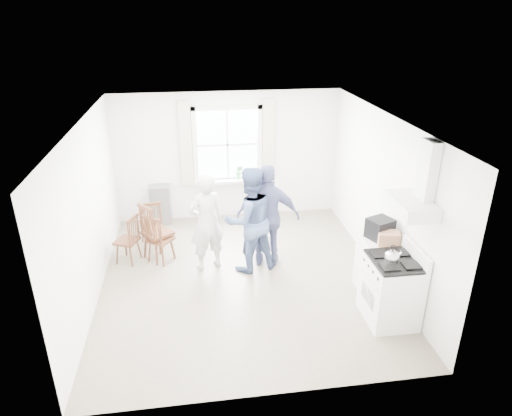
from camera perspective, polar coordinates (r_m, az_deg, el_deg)
The scene contains 17 objects.
room_shell at distance 6.95m, azimuth -1.77°, elevation 0.40°, with size 4.62×5.12×2.64m.
window_assembly at distance 9.19m, azimuth -3.56°, elevation 7.33°, with size 1.88×0.24×1.70m.
range_hood at distance 6.10m, azimuth 19.43°, elevation 1.70°, with size 0.45×0.76×0.94m.
shelf_unit at distance 9.44m, azimuth -11.83°, elevation 0.44°, with size 0.40×0.30×0.80m, color slate.
gas_stove at distance 6.67m, azimuth 16.53°, elevation -9.71°, with size 0.68×0.76×1.12m.
kettle at distance 6.29m, azimuth 16.62°, elevation -5.91°, with size 0.19×0.19×0.27m.
low_cabinet at distance 7.25m, azimuth 14.80°, elevation -6.92°, with size 0.50×0.55×0.90m, color silver.
stereo_stack at distance 7.01m, azimuth 15.23°, elevation -2.48°, with size 0.43×0.41×0.31m.
cardboard_box at distance 6.88m, azimuth 16.21°, elevation -3.65°, with size 0.30×0.22×0.20m, color #A77251.
windsor_chair_a at distance 8.44m, azimuth -12.97°, elevation -1.38°, with size 0.46×0.45×0.91m.
windsor_chair_b at distance 7.89m, azimuth -12.41°, elevation -3.25°, with size 0.52×0.52×0.90m.
windsor_chair_c at distance 8.03m, azimuth -15.36°, elevation -3.21°, with size 0.47×0.48×0.87m.
person_left at distance 7.49m, azimuth -6.24°, elevation -1.80°, with size 0.61×0.61×1.68m, color silver.
person_mid at distance 7.39m, azimuth -0.83°, elevation -1.51°, with size 0.87×0.87×1.80m, color #4C5F8D.
person_right at distance 7.55m, azimuth 1.52°, elevation -1.05°, with size 1.04×1.04×1.78m, color navy.
potted_plant at distance 9.27m, azimuth -2.12°, elevation 4.47°, with size 0.16×0.16×0.29m, color #2E682F.
windsor_chair_d at distance 7.96m, azimuth -12.99°, elevation -2.27°, with size 0.61×0.61×1.06m.
Camera 1 is at (-0.70, -6.34, 4.05)m, focal length 32.00 mm.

